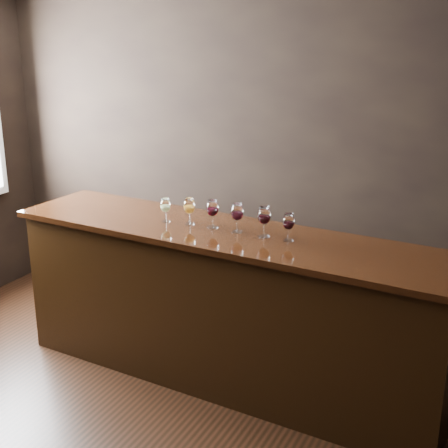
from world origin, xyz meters
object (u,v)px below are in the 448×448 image
at_px(bar_counter, 227,310).
at_px(glass_red_d, 289,222).
at_px(glass_red_c, 264,216).
at_px(back_bar_shelf, 308,295).
at_px(glass_red_a, 212,209).
at_px(glass_red_b, 237,213).
at_px(glass_white, 165,206).
at_px(glass_amber, 189,206).

xyz_separation_m(bar_counter, glass_red_d, (0.45, 0.01, 0.72)).
relative_size(bar_counter, glass_red_c, 14.83).
distance_m(back_bar_shelf, glass_red_a, 1.30).
relative_size(bar_counter, glass_red_b, 15.26).
xyz_separation_m(glass_white, glass_red_c, (0.77, 0.01, 0.02)).
distance_m(back_bar_shelf, glass_red_b, 1.25).
bearing_deg(glass_amber, bar_counter, -5.68).
bearing_deg(glass_amber, glass_white, -171.90).
height_order(bar_counter, glass_red_b, glass_red_b).
relative_size(glass_amber, glass_red_a, 0.95).
relative_size(glass_amber, glass_red_d, 1.03).
bearing_deg(glass_red_a, glass_red_d, -2.39).
height_order(bar_counter, glass_red_c, glass_red_c).
distance_m(glass_white, glass_red_d, 0.94).
xyz_separation_m(glass_white, glass_red_b, (0.56, 0.01, 0.02)).
relative_size(bar_counter, back_bar_shelf, 1.46).
relative_size(back_bar_shelf, glass_white, 12.21).
bearing_deg(glass_red_c, glass_amber, 178.10).
relative_size(glass_white, glass_amber, 0.91).
relative_size(back_bar_shelf, glass_red_a, 10.60).
xyz_separation_m(back_bar_shelf, glass_red_c, (-0.05, -0.85, 0.90)).
xyz_separation_m(glass_amber, glass_red_d, (0.76, -0.02, -0.00)).
relative_size(glass_white, glass_red_c, 0.83).
xyz_separation_m(glass_red_b, glass_red_d, (0.38, -0.01, -0.01)).
bearing_deg(glass_red_b, glass_red_d, -1.86).
bearing_deg(glass_red_a, glass_white, -175.98).
relative_size(glass_white, glass_red_b, 0.86).
bearing_deg(glass_red_c, glass_red_d, -1.50).
bearing_deg(bar_counter, glass_amber, 177.57).
bearing_deg(back_bar_shelf, glass_red_c, -93.21).
bearing_deg(glass_amber, glass_red_d, -1.81).
relative_size(glass_white, glass_red_a, 0.87).
height_order(back_bar_shelf, glass_red_a, glass_red_a).
bearing_deg(back_bar_shelf, glass_amber, -127.37).
bearing_deg(glass_red_a, glass_red_c, -2.78).
bearing_deg(glass_red_c, glass_red_a, 177.22).
bearing_deg(back_bar_shelf, glass_red_b, -106.56).
height_order(glass_white, glass_red_d, glass_red_d).
xyz_separation_m(glass_red_a, glass_red_c, (0.40, -0.02, 0.01)).
bearing_deg(glass_red_b, glass_amber, 178.25).
distance_m(glass_amber, glass_red_c, 0.59).
distance_m(bar_counter, glass_red_c, 0.79).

